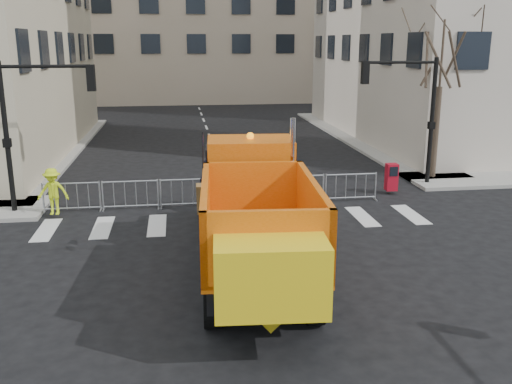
{
  "coord_description": "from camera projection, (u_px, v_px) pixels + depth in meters",
  "views": [
    {
      "loc": [
        -2.12,
        -13.13,
        6.02
      ],
      "look_at": [
        0.07,
        2.5,
        1.84
      ],
      "focal_mm": 40.0,
      "sensor_mm": 36.0,
      "label": 1
    }
  ],
  "objects": [
    {
      "name": "ground",
      "position": [
        267.0,
        288.0,
        14.39
      ],
      "size": [
        120.0,
        120.0,
        0.0
      ],
      "primitive_type": "plane",
      "color": "black",
      "rests_on": "ground"
    },
    {
      "name": "sidewalk_back",
      "position": [
        233.0,
        197.0,
        22.51
      ],
      "size": [
        64.0,
        5.0,
        0.15
      ],
      "primitive_type": "cube",
      "color": "gray",
      "rests_on": "ground"
    },
    {
      "name": "traffic_light_left",
      "position": [
        7.0,
        140.0,
        19.82
      ],
      "size": [
        0.18,
        0.18,
        5.4
      ],
      "primitive_type": "cylinder",
      "color": "black",
      "rests_on": "ground"
    },
    {
      "name": "traffic_light_right",
      "position": [
        432.0,
        123.0,
        23.94
      ],
      "size": [
        0.18,
        0.18,
        5.4
      ],
      "primitive_type": "cylinder",
      "color": "black",
      "rests_on": "ground"
    },
    {
      "name": "crowd_barriers",
      "position": [
        216.0,
        192.0,
        21.43
      ],
      "size": [
        12.6,
        0.6,
        1.1
      ],
      "primitive_type": null,
      "color": "#9EA0A5",
      "rests_on": "ground"
    },
    {
      "name": "street_tree",
      "position": [
        439.0,
        95.0,
        24.72
      ],
      "size": [
        3.0,
        3.0,
        7.5
      ],
      "primitive_type": null,
      "color": "#382B21",
      "rests_on": "ground"
    },
    {
      "name": "plow_truck",
      "position": [
        256.0,
        213.0,
        14.5
      ],
      "size": [
        3.64,
        10.52,
        4.02
      ],
      "rotation": [
        0.0,
        0.0,
        1.5
      ],
      "color": "black",
      "rests_on": "ground"
    },
    {
      "name": "cop_a",
      "position": [
        208.0,
        186.0,
        20.35
      ],
      "size": [
        0.86,
        0.86,
        2.01
      ],
      "primitive_type": "imported",
      "rotation": [
        0.0,
        0.0,
        3.91
      ],
      "color": "black",
      "rests_on": "ground"
    },
    {
      "name": "cop_b",
      "position": [
        231.0,
        184.0,
        20.81
      ],
      "size": [
        1.06,
        0.89,
        1.97
      ],
      "primitive_type": "imported",
      "rotation": [
        0.0,
        0.0,
        2.99
      ],
      "color": "black",
      "rests_on": "ground"
    },
    {
      "name": "cop_c",
      "position": [
        273.0,
        199.0,
        18.7
      ],
      "size": [
        1.22,
        1.13,
        2.01
      ],
      "primitive_type": "imported",
      "rotation": [
        0.0,
        0.0,
        3.83
      ],
      "color": "black",
      "rests_on": "ground"
    },
    {
      "name": "worker",
      "position": [
        53.0,
        192.0,
        19.79
      ],
      "size": [
        1.1,
        0.68,
        1.65
      ],
      "primitive_type": "imported",
      "rotation": [
        0.0,
        0.0,
        -0.06
      ],
      "color": "#CFEC1B",
      "rests_on": "sidewalk_back"
    },
    {
      "name": "newspaper_box",
      "position": [
        391.0,
        177.0,
        23.09
      ],
      "size": [
        0.46,
        0.41,
        1.1
      ],
      "primitive_type": "cube",
      "rotation": [
        0.0,
        0.0,
        -0.02
      ],
      "color": "#A90D1D",
      "rests_on": "sidewalk_back"
    }
  ]
}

